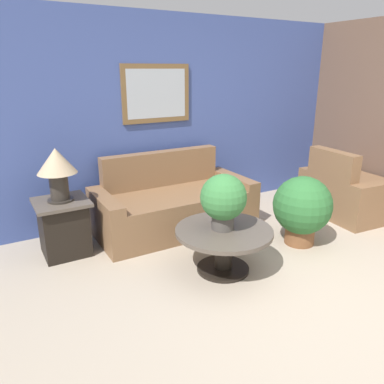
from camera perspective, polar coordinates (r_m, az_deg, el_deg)
The scene contains 9 objects.
ground_plane at distance 3.67m, azimuth 20.83°, elevation -14.82°, with size 20.00×20.00×0.00m, color tan.
wall_back at distance 5.18m, azimuth -0.84°, elevation 11.38°, with size 6.89×0.09×2.60m.
couch_main at distance 4.70m, azimuth -2.85°, elevation -2.03°, with size 1.94×0.92×0.93m.
armchair at distance 5.60m, azimuth 22.96°, elevation -0.15°, with size 1.08×1.19×0.93m.
coffee_table at distance 3.72m, azimuth 4.85°, elevation -7.39°, with size 0.96×0.96×0.45m.
side_table at distance 4.27m, azimuth -18.94°, elevation -5.03°, with size 0.55×0.55×0.61m.
table_lamp at distance 4.07m, azimuth -19.90°, elevation 3.64°, with size 0.40×0.40×0.56m.
potted_plant_on_table at distance 3.56m, azimuth 4.81°, elevation -1.08°, with size 0.45×0.45×0.55m.
potted_plant_floor at distance 4.40m, azimuth 16.44°, elevation -2.29°, with size 0.66×0.66×0.80m.
Camera 1 is at (-2.52, -1.84, 1.93)m, focal length 35.00 mm.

